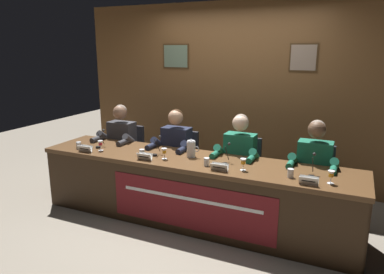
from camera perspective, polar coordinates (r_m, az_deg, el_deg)
ground_plane at (r=4.32m, az=0.00°, el=-12.96°), size 12.00×12.00×0.00m
wall_back_panelled at (r=5.31m, az=6.90°, el=6.81°), size 4.88×0.14×2.60m
conference_table at (r=4.01m, az=-0.63°, el=-7.06°), size 3.68×0.77×0.75m
chair_far_left at (r=5.21m, az=-10.15°, el=-3.32°), size 0.44×0.44×0.89m
panelist_far_left at (r=4.98m, az=-11.58°, el=-0.89°), size 0.51×0.48×1.22m
nameplate_far_left at (r=4.47m, az=-16.63°, el=-1.78°), size 0.19×0.06×0.08m
juice_glass_far_left at (r=4.46m, az=-14.37°, el=-1.04°), size 0.06×0.06×0.12m
water_cup_far_left at (r=4.63m, az=-17.57°, el=-1.32°), size 0.06×0.06×0.08m
microphone_far_left at (r=4.61m, az=-14.44°, el=-0.70°), size 0.06×0.17×0.22m
chair_center_left at (r=4.79m, az=-1.78°, el=-4.62°), size 0.44×0.44×0.89m
panelist_center_left at (r=4.54m, az=-2.92°, el=-2.05°), size 0.51×0.48×1.22m
nameplate_center_left at (r=4.01m, az=-7.55°, el=-3.09°), size 0.18×0.06×0.08m
juice_glass_center_left at (r=4.01m, az=-4.44°, el=-2.33°), size 0.06×0.06×0.12m
water_cup_center_left at (r=4.14m, az=-7.97°, el=-2.59°), size 0.06×0.06×0.08m
microphone_center_left at (r=4.17m, az=-5.68°, el=-1.88°), size 0.06×0.17×0.22m
chair_center_right at (r=4.50m, az=7.95°, el=-6.01°), size 0.44×0.44×0.89m
panelist_center_right at (r=4.23m, az=7.29°, el=-3.34°), size 0.51×0.48×1.22m
nameplate_center_right at (r=3.64m, az=4.38°, el=-4.79°), size 0.18×0.06×0.08m
juice_glass_center_right at (r=3.67m, az=8.15°, el=-3.99°), size 0.06×0.06×0.12m
water_cup_center_right at (r=3.79m, az=2.33°, el=-4.03°), size 0.06×0.06×0.08m
microphone_center_right at (r=3.85m, az=5.48°, el=-3.20°), size 0.06×0.17×0.22m
chair_far_right at (r=4.36m, az=18.72°, el=-7.33°), size 0.44×0.44×0.89m
panelist_far_right at (r=4.08m, az=18.71°, el=-4.66°), size 0.51×0.48×1.22m
nameplate_far_right at (r=3.44m, az=18.08°, el=-6.61°), size 0.17×0.06×0.08m
juice_glass_far_right at (r=3.52m, az=21.26°, el=-5.61°), size 0.06×0.06×0.12m
water_cup_far_right at (r=3.58m, az=15.40°, el=-5.63°), size 0.06×0.06×0.08m
microphone_far_right at (r=3.66m, az=18.59°, el=-4.82°), size 0.06×0.17×0.22m
water_pitcher_central at (r=4.07m, az=-0.13°, el=-1.89°), size 0.15×0.10×0.21m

